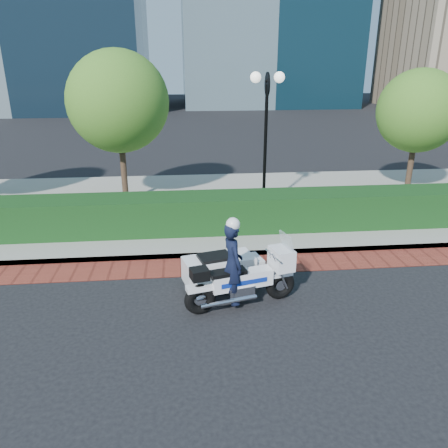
{
  "coord_description": "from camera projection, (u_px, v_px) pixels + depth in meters",
  "views": [
    {
      "loc": [
        -1.57,
        -7.98,
        4.64
      ],
      "look_at": [
        -0.62,
        1.7,
        1.0
      ],
      "focal_mm": 35.0,
      "sensor_mm": 36.0,
      "label": 1
    }
  ],
  "objects": [
    {
      "name": "tree_b",
      "position": [
        118.0,
        102.0,
        13.74
      ],
      "size": [
        3.2,
        3.2,
        4.89
      ],
      "color": "#332319",
      "rests_on": "sidewalk"
    },
    {
      "name": "sidewalk",
      "position": [
        230.0,
        205.0,
        14.77
      ],
      "size": [
        60.0,
        8.0,
        0.15
      ],
      "primitive_type": "cube",
      "color": "gray",
      "rests_on": "ground"
    },
    {
      "name": "ground",
      "position": [
        261.0,
        295.0,
        9.2
      ],
      "size": [
        120.0,
        120.0,
        0.0
      ],
      "primitive_type": "plane",
      "color": "black",
      "rests_on": "ground"
    },
    {
      "name": "lamppost",
      "position": [
        266.0,
        121.0,
        13.11
      ],
      "size": [
        1.02,
        0.7,
        4.21
      ],
      "color": "black",
      "rests_on": "sidewalk"
    },
    {
      "name": "brick_strip",
      "position": [
        250.0,
        264.0,
        10.6
      ],
      "size": [
        60.0,
        1.0,
        0.01
      ],
      "primitive_type": "cube",
      "color": "maroon",
      "rests_on": "ground"
    },
    {
      "name": "police_motorcycle",
      "position": [
        231.0,
        270.0,
        8.86
      ],
      "size": [
        2.36,
        1.7,
        1.91
      ],
      "rotation": [
        0.0,
        0.0,
        0.25
      ],
      "color": "black",
      "rests_on": "ground"
    },
    {
      "name": "hedge_main",
      "position": [
        239.0,
        211.0,
        12.33
      ],
      "size": [
        18.0,
        1.2,
        1.0
      ],
      "primitive_type": "cube",
      "color": "black",
      "rests_on": "sidewalk"
    },
    {
      "name": "tree_c",
      "position": [
        419.0,
        111.0,
        14.79
      ],
      "size": [
        2.8,
        2.8,
        4.3
      ],
      "color": "#332319",
      "rests_on": "sidewalk"
    }
  ]
}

